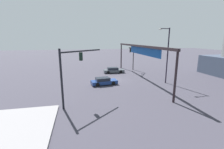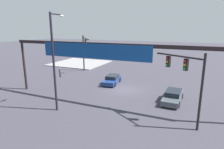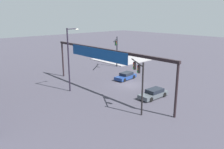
{
  "view_description": "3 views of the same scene",
  "coord_description": "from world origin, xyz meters",
  "px_view_note": "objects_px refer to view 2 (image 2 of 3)",
  "views": [
    {
      "loc": [
        27.42,
        -5.95,
        7.41
      ],
      "look_at": [
        1.97,
        -0.41,
        1.53
      ],
      "focal_mm": 25.23,
      "sensor_mm": 36.0,
      "label": 1
    },
    {
      "loc": [
        -8.31,
        22.59,
        7.87
      ],
      "look_at": [
        1.34,
        0.73,
        2.04
      ],
      "focal_mm": 30.94,
      "sensor_mm": 36.0,
      "label": 2
    },
    {
      "loc": [
        -24.04,
        25.72,
        11.05
      ],
      "look_at": [
        0.82,
        2.89,
        2.06
      ],
      "focal_mm": 36.37,
      "sensor_mm": 36.0,
      "label": 3
    }
  ],
  "objects_px": {
    "traffic_signal_near_corner": "(187,75)",
    "sedan_car_approaching": "(112,80)",
    "traffic_signal_opposite_side": "(84,48)",
    "sedan_car_waiting_far": "(173,96)",
    "streetlamp_curved_arm": "(55,57)"
  },
  "relations": [
    {
      "from": "traffic_signal_opposite_side",
      "to": "sedan_car_approaching",
      "type": "xyz_separation_m",
      "value": [
        -7.49,
        4.84,
        -3.81
      ]
    },
    {
      "from": "streetlamp_curved_arm",
      "to": "sedan_car_approaching",
      "type": "relative_size",
      "value": 2.06
    },
    {
      "from": "streetlamp_curved_arm",
      "to": "sedan_car_waiting_far",
      "type": "distance_m",
      "value": 13.01
    },
    {
      "from": "sedan_car_waiting_far",
      "to": "sedan_car_approaching",
      "type": "bearing_deg",
      "value": -110.49
    },
    {
      "from": "traffic_signal_opposite_side",
      "to": "sedan_car_approaching",
      "type": "bearing_deg",
      "value": 16.92
    },
    {
      "from": "traffic_signal_opposite_side",
      "to": "sedan_car_approaching",
      "type": "distance_m",
      "value": 9.7
    },
    {
      "from": "traffic_signal_opposite_side",
      "to": "sedan_car_approaching",
      "type": "relative_size",
      "value": 1.45
    },
    {
      "from": "traffic_signal_near_corner",
      "to": "streetlamp_curved_arm",
      "type": "bearing_deg",
      "value": 41.62
    },
    {
      "from": "traffic_signal_near_corner",
      "to": "traffic_signal_opposite_side",
      "type": "height_order",
      "value": "traffic_signal_opposite_side"
    },
    {
      "from": "traffic_signal_near_corner",
      "to": "sedan_car_waiting_far",
      "type": "bearing_deg",
      "value": -41.39
    },
    {
      "from": "sedan_car_approaching",
      "to": "sedan_car_waiting_far",
      "type": "xyz_separation_m",
      "value": [
        -8.87,
        3.69,
        0.0
      ]
    },
    {
      "from": "traffic_signal_opposite_side",
      "to": "sedan_car_waiting_far",
      "type": "xyz_separation_m",
      "value": [
        -16.36,
        8.52,
        -3.81
      ]
    },
    {
      "from": "traffic_signal_opposite_side",
      "to": "traffic_signal_near_corner",
      "type": "bearing_deg",
      "value": 12.89
    },
    {
      "from": "traffic_signal_near_corner",
      "to": "sedan_car_approaching",
      "type": "xyz_separation_m",
      "value": [
        10.3,
        -8.51,
        -3.66
      ]
    },
    {
      "from": "streetlamp_curved_arm",
      "to": "sedan_car_approaching",
      "type": "xyz_separation_m",
      "value": [
        -1.23,
        -10.43,
        -4.65
      ]
    }
  ]
}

